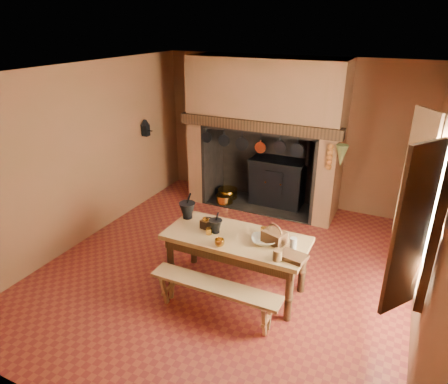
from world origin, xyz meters
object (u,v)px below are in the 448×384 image
iron_range (278,182)px  mixing_bowl (264,240)px  wicker_basket (274,237)px  work_table (236,245)px  bench_front (215,292)px  coffee_grinder (206,223)px

iron_range → mixing_bowl: bearing=-75.6°
iron_range → wicker_basket: iron_range is taller
work_table → wicker_basket: wicker_basket is taller
mixing_bowl → bench_front: bearing=-121.5°
iron_range → mixing_bowl: size_ratio=5.13×
coffee_grinder → mixing_bowl: (0.83, -0.04, -0.03)m
wicker_basket → coffee_grinder: bearing=-159.8°
iron_range → work_table: size_ratio=0.86×
mixing_bowl → wicker_basket: (0.11, 0.06, 0.05)m
mixing_bowl → iron_range: bearing=104.4°
iron_range → coffee_grinder: bearing=-92.3°
mixing_bowl → wicker_basket: bearing=28.8°
coffee_grinder → iron_range: bearing=97.3°
coffee_grinder → wicker_basket: size_ratio=0.57×
work_table → mixing_bowl: 0.41m
coffee_grinder → mixing_bowl: 0.84m
coffee_grinder → wicker_basket: wicker_basket is taller
iron_range → wicker_basket: (0.84, -2.75, 0.41)m
iron_range → wicker_basket: size_ratio=4.93×
wicker_basket → bench_front: bearing=-107.3°
iron_range → coffee_grinder: 2.81m
bench_front → coffee_grinder: bearing=124.9°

